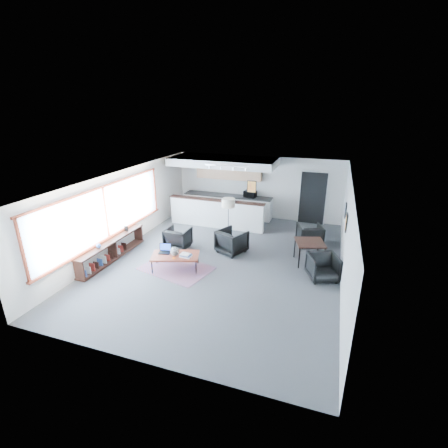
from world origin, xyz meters
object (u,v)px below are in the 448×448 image
(laptop, at_px, (165,250))
(armchair_left, at_px, (178,237))
(ceramic_pot, at_px, (175,251))
(floor_lamp, at_px, (228,204))
(book_stack, at_px, (186,255))
(dining_chair_near, at_px, (323,268))
(armchair_right, at_px, (232,240))
(dining_table, at_px, (310,244))
(microwave, at_px, (250,193))
(coffee_table, at_px, (175,256))
(dining_chair_far, at_px, (309,236))

(laptop, xyz_separation_m, armchair_left, (-0.20, 1.26, -0.13))
(ceramic_pot, height_order, floor_lamp, floor_lamp)
(book_stack, xyz_separation_m, dining_chair_near, (3.80, 0.79, -0.16))
(ceramic_pot, bearing_deg, armchair_left, 112.99)
(armchair_right, distance_m, dining_table, 2.47)
(book_stack, bearing_deg, dining_chair_near, 11.78)
(armchair_left, distance_m, armchair_right, 1.84)
(dining_chair_near, height_order, microwave, microwave)
(ceramic_pot, bearing_deg, microwave, 79.73)
(coffee_table, xyz_separation_m, book_stack, (0.34, -0.01, 0.08))
(laptop, relative_size, floor_lamp, 0.25)
(dining_chair_far, bearing_deg, coffee_table, 20.48)
(book_stack, bearing_deg, floor_lamp, 78.43)
(floor_lamp, xyz_separation_m, microwave, (0.09, 2.64, -0.28))
(book_stack, relative_size, floor_lamp, 0.21)
(coffee_table, relative_size, laptop, 3.83)
(ceramic_pot, xyz_separation_m, floor_lamp, (0.84, 2.47, 0.80))
(armchair_right, bearing_deg, book_stack, 86.22)
(dining_table, bearing_deg, floor_lamp, 164.95)
(ceramic_pot, xyz_separation_m, armchair_left, (-0.59, 1.39, -0.18))
(laptop, distance_m, armchair_right, 2.22)
(armchair_left, xyz_separation_m, floor_lamp, (1.43, 1.08, 0.98))
(armchair_right, bearing_deg, coffee_table, 77.65)
(coffee_table, height_order, dining_chair_far, dining_chair_far)
(dining_table, bearing_deg, armchair_right, -178.79)
(dining_chair_near, bearing_deg, book_stack, 168.55)
(dining_chair_near, distance_m, dining_chair_far, 2.31)
(book_stack, xyz_separation_m, dining_table, (3.35, 1.67, 0.14))
(book_stack, bearing_deg, ceramic_pot, -175.30)
(microwave, bearing_deg, dining_chair_far, -29.35)
(dining_chair_far, bearing_deg, microwave, -57.25)
(laptop, relative_size, ceramic_pot, 1.55)
(coffee_table, distance_m, laptop, 0.40)
(book_stack, xyz_separation_m, floor_lamp, (0.50, 2.44, 0.88))
(ceramic_pot, relative_size, book_stack, 0.78)
(dining_table, relative_size, dining_chair_near, 1.54)
(floor_lamp, bearing_deg, book_stack, -101.57)
(armchair_left, xyz_separation_m, armchair_right, (1.82, 0.26, 0.03))
(book_stack, xyz_separation_m, dining_chair_far, (3.25, 3.03, -0.15))
(book_stack, bearing_deg, laptop, 172.63)
(floor_lamp, bearing_deg, coffee_table, -109.07)
(armchair_right, xyz_separation_m, dining_chair_near, (2.91, -0.83, -0.09))
(microwave, bearing_deg, dining_table, -42.71)
(coffee_table, distance_m, ceramic_pot, 0.17)
(armchair_left, bearing_deg, coffee_table, 113.66)
(dining_chair_far, bearing_deg, laptop, 16.86)
(floor_lamp, height_order, microwave, floor_lamp)
(armchair_left, height_order, armchair_right, armchair_right)
(dining_table, bearing_deg, dining_chair_near, -62.68)
(coffee_table, distance_m, floor_lamp, 2.75)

